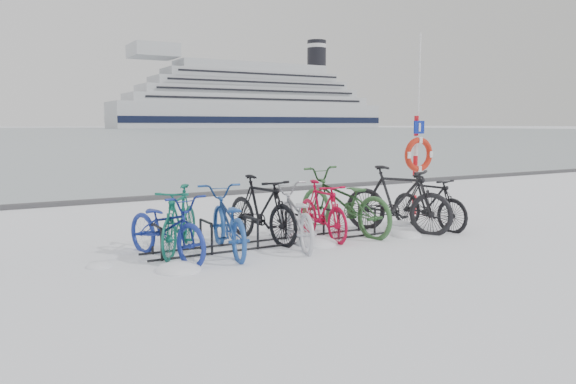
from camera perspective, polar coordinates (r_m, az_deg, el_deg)
name	(u,v)px	position (r m, az deg, el deg)	size (l,w,h in m)	color
ground	(273,244)	(8.65, -1.58, -5.29)	(900.00, 900.00, 0.00)	white
quay_edge	(160,197)	(14.06, -12.90, -0.53)	(400.00, 0.25, 0.10)	#3F3F42
bike_rack	(273,232)	(8.61, -1.58, -4.11)	(4.00, 0.48, 0.46)	black
lifebuoy_station	(418,155)	(11.54, 13.06, 3.71)	(0.70, 0.22, 3.62)	red
cruise_ferry	(251,103)	(266.20, -3.79, 9.02)	(130.46, 24.62, 42.86)	silver
bike_0	(166,224)	(7.83, -12.28, -3.23)	(0.62, 1.79, 0.94)	navy
bike_1	(179,218)	(8.18, -10.97, -2.58)	(0.47, 1.65, 0.99)	#115D4A
bike_2	(227,219)	(8.06, -6.20, -2.69)	(0.65, 1.86, 0.98)	#204996
bike_3	(262,207)	(8.81, -2.71, -1.54)	(0.50, 1.77, 1.07)	black
bike_4	(295,213)	(8.48, 0.67, -2.20)	(0.64, 1.85, 0.97)	silver
bike_5	(322,208)	(9.05, 3.49, -1.66)	(0.45, 1.59, 0.96)	#BB082D
bike_6	(343,199)	(9.51, 5.61, -0.75)	(0.75, 2.15, 1.13)	#305D2F
bike_7	(398,198)	(9.75, 11.07, -0.57)	(0.55, 1.93, 1.16)	black
bike_8	(429,201)	(10.16, 14.11, -0.89)	(0.46, 1.62, 0.97)	black
snow_drifts	(290,245)	(8.57, 0.20, -5.40)	(5.81, 1.92, 0.23)	white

